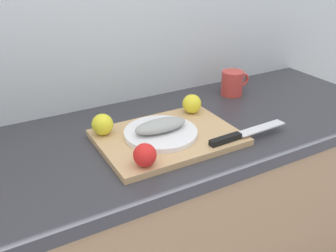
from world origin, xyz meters
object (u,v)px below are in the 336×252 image
(lemon_0, at_px, (192,104))
(white_plate, at_px, (161,133))
(cutting_board, at_px, (168,137))
(coffee_mug_0, at_px, (233,83))
(fish_fillet, at_px, (161,126))
(chef_knife, at_px, (239,135))

(lemon_0, bearing_deg, white_plate, -151.20)
(cutting_board, distance_m, lemon_0, 0.19)
(lemon_0, bearing_deg, coffee_mug_0, 22.16)
(fish_fillet, bearing_deg, lemon_0, 28.80)
(chef_knife, distance_m, lemon_0, 0.23)
(lemon_0, xyz_separation_m, coffee_mug_0, (0.26, 0.11, -0.00))
(white_plate, distance_m, lemon_0, 0.20)
(white_plate, xyz_separation_m, fish_fillet, (0.00, 0.00, 0.03))
(chef_knife, bearing_deg, cutting_board, 143.48)
(cutting_board, relative_size, chef_knife, 1.47)
(cutting_board, distance_m, fish_fillet, 0.05)
(fish_fillet, xyz_separation_m, lemon_0, (0.18, 0.10, 0.00))
(white_plate, bearing_deg, fish_fillet, 90.00)
(chef_knife, bearing_deg, coffee_mug_0, 52.66)
(cutting_board, relative_size, lemon_0, 6.44)
(fish_fillet, height_order, coffee_mug_0, coffee_mug_0)
(lemon_0, bearing_deg, cutting_board, -145.74)
(lemon_0, distance_m, coffee_mug_0, 0.28)
(fish_fillet, relative_size, chef_knife, 0.59)
(white_plate, distance_m, coffee_mug_0, 0.48)
(white_plate, xyz_separation_m, coffee_mug_0, (0.44, 0.20, 0.02))
(lemon_0, bearing_deg, chef_knife, -83.54)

